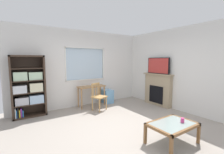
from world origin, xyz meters
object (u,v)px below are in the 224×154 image
object	(u,v)px
desk_under_window	(91,90)
tv	(158,66)
bookshelf	(28,88)
plastic_drawer_unit	(107,96)
sippy_cup	(182,120)
fireplace	(158,89)
coffee_table	(172,126)
wooden_chair	(98,96)

from	to	relation	value
desk_under_window	tv	bearing A→B (deg)	-30.75
bookshelf	desk_under_window	xyz separation A→B (m)	(1.99, -0.11, -0.24)
plastic_drawer_unit	sippy_cup	world-z (taller)	plastic_drawer_unit
fireplace	coffee_table	distance (m)	2.72
bookshelf	tv	distance (m)	4.33
wooden_chair	plastic_drawer_unit	xyz separation A→B (m)	(0.71, 0.57, -0.21)
desk_under_window	tv	xyz separation A→B (m)	(2.08, -1.24, 0.85)
wooden_chair	plastic_drawer_unit	world-z (taller)	wooden_chair
wooden_chair	sippy_cup	size ratio (longest dim) A/B	10.00
coffee_table	wooden_chair	bearing A→B (deg)	94.46
bookshelf	plastic_drawer_unit	xyz separation A→B (m)	(2.70, -0.06, -0.59)
coffee_table	tv	bearing A→B (deg)	46.09
plastic_drawer_unit	desk_under_window	bearing A→B (deg)	-175.96
wooden_chair	sippy_cup	bearing A→B (deg)	-81.40
wooden_chair	tv	bearing A→B (deg)	-19.13
coffee_table	fireplace	bearing A→B (deg)	45.81
fireplace	plastic_drawer_unit	bearing A→B (deg)	137.19
fireplace	coffee_table	bearing A→B (deg)	-134.19
tv	coffee_table	world-z (taller)	tv
plastic_drawer_unit	tv	world-z (taller)	tv
fireplace	bookshelf	bearing A→B (deg)	161.77
wooden_chair	fireplace	world-z (taller)	fireplace
plastic_drawer_unit	tv	size ratio (longest dim) A/B	0.55
desk_under_window	fireplace	bearing A→B (deg)	-30.53
sippy_cup	coffee_table	bearing A→B (deg)	158.14
wooden_chair	coffee_table	bearing A→B (deg)	-85.54
desk_under_window	wooden_chair	world-z (taller)	wooden_chair
desk_under_window	plastic_drawer_unit	distance (m)	0.79
desk_under_window	fireplace	distance (m)	2.44
desk_under_window	coffee_table	bearing A→B (deg)	-86.25
bookshelf	fireplace	distance (m)	4.31
plastic_drawer_unit	sippy_cup	xyz separation A→B (m)	(-0.29, -3.31, 0.21)
desk_under_window	coffee_table	size ratio (longest dim) A/B	1.06
desk_under_window	sippy_cup	bearing A→B (deg)	-82.74
plastic_drawer_unit	coffee_table	distance (m)	3.27
desk_under_window	coffee_table	world-z (taller)	desk_under_window
wooden_chair	desk_under_window	bearing A→B (deg)	90.05
sippy_cup	fireplace	bearing A→B (deg)	50.32
tv	desk_under_window	bearing A→B (deg)	149.25
tv	sippy_cup	xyz separation A→B (m)	(-1.66, -2.03, -1.00)
plastic_drawer_unit	bookshelf	bearing A→B (deg)	178.73
plastic_drawer_unit	fireplace	xyz separation A→B (m)	(1.39, -1.29, 0.33)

